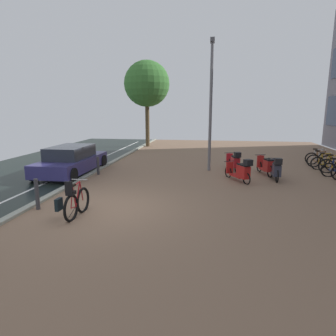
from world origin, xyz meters
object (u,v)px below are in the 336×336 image
scooter_mid (234,162)px  lamp_post (211,100)px  scooter_far (241,171)px  scooter_extra (276,169)px  street_tree (147,84)px  bicycle_rack_06 (320,161)px  bicycle_rack_07 (318,159)px  parked_car_near (72,160)px  bollard_near (37,194)px  bicycle_foreground (75,202)px  bicycle_rack_05 (325,164)px  bollard_far (98,166)px  scooter_near (266,166)px  bicycle_rack_04 (334,166)px

scooter_mid → lamp_post: (-1.21, -0.11, 2.93)m
scooter_mid → scooter_far: scooter_far is taller
scooter_extra → street_tree: (-7.81, 10.31, 4.37)m
bicycle_rack_06 → scooter_extra: scooter_extra is taller
street_tree → bicycle_rack_07: bearing=-30.3°
parked_car_near → scooter_far: bearing=-4.0°
street_tree → bollard_near: street_tree is taller
bicycle_foreground → street_tree: street_tree is taller
bicycle_rack_05 → street_tree: bearing=143.7°
scooter_extra → bollard_far: bearing=-179.3°
scooter_near → bollard_near: (-7.62, -5.89, 0.06)m
bicycle_foreground → bicycle_rack_05: bicycle_foreground is taller
street_tree → scooter_far: bearing=-59.8°
bicycle_rack_07 → parked_car_near: size_ratio=0.28×
parked_car_near → lamp_post: size_ratio=0.73×
bicycle_foreground → bicycle_rack_06: bearing=42.5°
bicycle_rack_06 → scooter_far: size_ratio=0.78×
lamp_post → street_tree: 10.14m
bicycle_rack_04 → scooter_far: size_ratio=0.78×
bicycle_foreground → bollard_near: bearing=164.7°
lamp_post → street_tree: size_ratio=0.92×
bicycle_foreground → bicycle_rack_04: (9.41, 7.01, -0.06)m
scooter_extra → bollard_near: size_ratio=1.88×
bicycle_foreground → bicycle_rack_07: 13.25m
scooter_far → lamp_post: lamp_post is taller
scooter_near → bollard_near: bearing=-142.3°
scooter_far → bollard_near: 7.71m
bicycle_rack_04 → scooter_mid: 4.56m
parked_car_near → bollard_far: bearing=-3.5°
scooter_far → scooter_near: bearing=50.5°
bicycle_rack_07 → scooter_near: bicycle_rack_07 is taller
street_tree → lamp_post: bearing=-60.2°
scooter_near → bollard_near: bollard_near is taller
bicycle_rack_06 → scooter_mid: 4.72m
bicycle_rack_07 → scooter_extra: bearing=-126.6°
bicycle_foreground → bollard_near: (-1.39, 0.38, 0.07)m
bicycle_foreground → scooter_extra: size_ratio=0.83×
scooter_far → parked_car_near: (-7.68, 0.53, 0.15)m
scooter_mid → street_tree: size_ratio=0.27×
bicycle_rack_06 → bicycle_rack_07: bearing=80.6°
scooter_far → bollard_far: size_ratio=1.96×
scooter_mid → bicycle_foreground: bearing=-124.7°
scooter_mid → parked_car_near: bearing=-167.1°
scooter_near → scooter_mid: size_ratio=0.96×
scooter_near → bicycle_rack_07: bearing=43.2°
scooter_near → lamp_post: bearing=166.5°
bicycle_rack_04 → lamp_post: bearing=-178.8°
bicycle_rack_04 → parked_car_near: (-12.12, -1.73, 0.27)m
bicycle_rack_05 → parked_car_near: (-12.00, -2.50, 0.28)m
bicycle_foreground → street_tree: 16.27m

